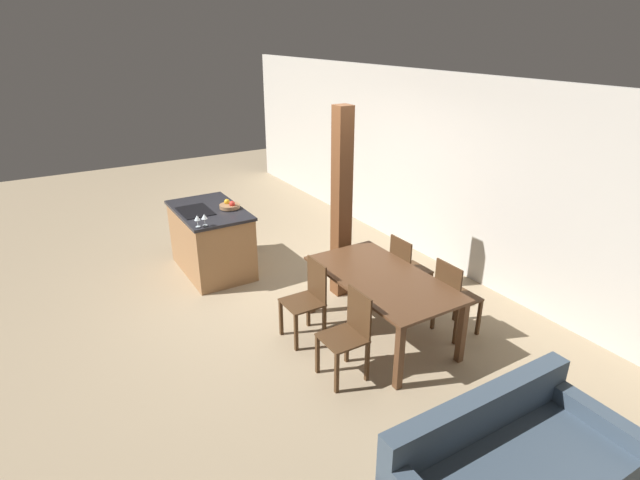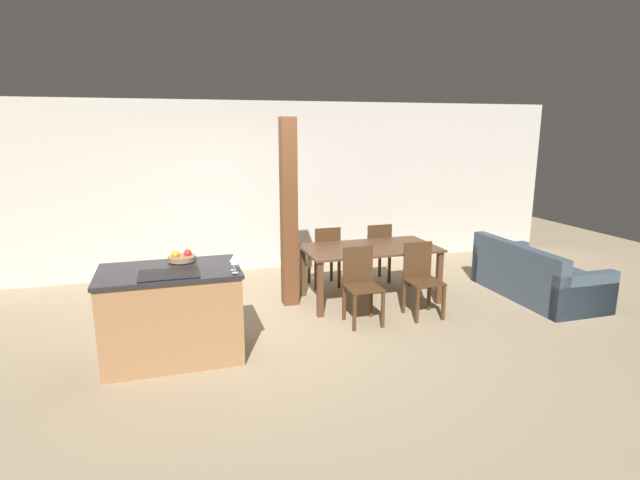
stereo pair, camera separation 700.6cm
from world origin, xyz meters
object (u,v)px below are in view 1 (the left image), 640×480
(fruit_bowl, at_px, (230,206))
(dining_chair_near_right, at_px, (349,333))
(dining_chair_far_right, at_px, (454,296))
(dining_chair_near_left, at_px, (308,298))
(kitchen_island, at_px, (211,240))
(dining_table, at_px, (382,284))
(dining_chair_far_left, at_px, (407,269))
(wine_glass_middle, at_px, (204,217))
(timber_post, at_px, (341,205))
(wine_glass_near, at_px, (197,218))
(couch, at_px, (510,476))

(fruit_bowl, distance_m, dining_chair_near_right, 2.88)
(dining_chair_near_right, xyz_separation_m, dining_chair_far_right, (0.00, 1.41, 0.00))
(dining_chair_near_left, xyz_separation_m, dining_chair_far_right, (0.80, 1.41, 0.00))
(kitchen_island, bearing_deg, dining_table, 21.89)
(dining_chair_near_left, relative_size, dining_chair_far_left, 1.00)
(dining_table, relative_size, dining_chair_near_right, 1.96)
(kitchen_island, relative_size, wine_glass_middle, 9.00)
(dining_table, xyz_separation_m, dining_chair_far_left, (-0.40, 0.70, -0.16))
(wine_glass_middle, xyz_separation_m, dining_chair_near_left, (1.57, 0.58, -0.57))
(kitchen_island, bearing_deg, wine_glass_middle, -23.09)
(dining_chair_far_left, bearing_deg, timber_post, 39.20)
(dining_table, xyz_separation_m, dining_chair_near_left, (-0.40, -0.70, -0.16))
(wine_glass_near, relative_size, dining_chair_far_right, 0.17)
(fruit_bowl, relative_size, timber_post, 0.12)
(dining_chair_far_right, bearing_deg, couch, 145.68)
(fruit_bowl, xyz_separation_m, wine_glass_near, (0.47, -0.61, 0.08))
(kitchen_island, relative_size, wine_glass_near, 9.00)
(dining_chair_near_left, distance_m, dining_chair_far_right, 1.62)
(dining_chair_far_right, height_order, couch, dining_chair_far_right)
(wine_glass_middle, xyz_separation_m, dining_chair_far_left, (1.57, 1.99, -0.57))
(dining_chair_far_right, bearing_deg, dining_chair_near_right, 90.00)
(dining_chair_far_left, height_order, couch, dining_chair_far_left)
(dining_table, relative_size, timber_post, 0.73)
(dining_chair_near_left, distance_m, couch, 2.65)
(kitchen_island, relative_size, dining_chair_far_right, 1.50)
(fruit_bowl, relative_size, dining_table, 0.16)
(dining_chair_far_right, height_order, timber_post, timber_post)
(wine_glass_near, bearing_deg, dining_chair_near_left, 23.33)
(wine_glass_middle, distance_m, timber_post, 1.72)
(dining_table, bearing_deg, dining_chair_far_right, 60.44)
(wine_glass_near, bearing_deg, dining_chair_far_left, 53.06)
(fruit_bowl, relative_size, dining_chair_near_left, 0.31)
(kitchen_island, height_order, wine_glass_near, wine_glass_near)
(dining_chair_near_right, distance_m, couch, 1.86)
(kitchen_island, bearing_deg, dining_chair_near_right, 6.30)
(fruit_bowl, height_order, wine_glass_near, wine_glass_near)
(wine_glass_middle, distance_m, dining_chair_near_left, 1.77)
(couch, bearing_deg, dining_chair_far_left, 65.03)
(dining_chair_far_left, relative_size, couch, 0.50)
(kitchen_island, relative_size, fruit_bowl, 4.87)
(wine_glass_near, xyz_separation_m, timber_post, (0.90, 1.54, 0.16))
(dining_chair_far_left, height_order, timber_post, timber_post)
(dining_chair_near_left, bearing_deg, fruit_bowl, -178.05)
(fruit_bowl, xyz_separation_m, dining_chair_near_left, (2.03, 0.07, -0.49))
(wine_glass_near, xyz_separation_m, dining_chair_far_right, (2.37, 2.09, -0.57))
(wine_glass_near, distance_m, dining_chair_near_left, 1.80)
(couch, bearing_deg, dining_chair_near_left, 93.78)
(dining_chair_near_left, relative_size, dining_chair_far_right, 1.00)
(wine_glass_middle, bearing_deg, dining_chair_far_left, 51.81)
(wine_glass_near, relative_size, couch, 0.08)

